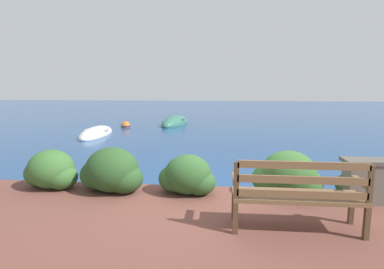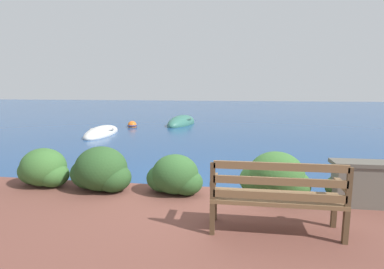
% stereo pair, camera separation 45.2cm
% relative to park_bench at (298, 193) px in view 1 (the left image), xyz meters
% --- Properties ---
extents(ground_plane, '(80.00, 80.00, 0.00)m').
position_rel_park_bench_xyz_m(ground_plane, '(-1.29, 1.59, -0.71)').
color(ground_plane, navy).
extents(park_bench, '(1.59, 0.48, 0.93)m').
position_rel_park_bench_xyz_m(park_bench, '(0.00, 0.00, 0.00)').
color(park_bench, brown).
rests_on(park_bench, patio_terrace).
extents(hedge_clump_far_left, '(1.01, 0.73, 0.69)m').
position_rel_park_bench_xyz_m(hedge_clump_far_left, '(-3.95, 1.24, -0.19)').
color(hedge_clump_far_left, '#38662D').
rests_on(hedge_clump_far_left, patio_terrace).
extents(hedge_clump_left, '(1.13, 0.81, 0.77)m').
position_rel_park_bench_xyz_m(hedge_clump_left, '(-2.81, 1.16, -0.15)').
color(hedge_clump_left, '#284C23').
rests_on(hedge_clump_left, patio_terrace).
extents(hedge_clump_centre, '(0.98, 0.71, 0.67)m').
position_rel_park_bench_xyz_m(hedge_clump_centre, '(-1.50, 1.19, -0.20)').
color(hedge_clump_centre, '#2D5628').
rests_on(hedge_clump_centre, patio_terrace).
extents(hedge_clump_right, '(1.12, 0.81, 0.76)m').
position_rel_park_bench_xyz_m(hedge_clump_right, '(0.14, 1.22, -0.16)').
color(hedge_clump_right, '#38662D').
rests_on(hedge_clump_right, patio_terrace).
extents(hedge_clump_far_right, '(0.82, 0.59, 0.55)m').
position_rel_park_bench_xyz_m(hedge_clump_far_right, '(1.35, 1.26, -0.24)').
color(hedge_clump_far_right, '#426B33').
rests_on(hedge_clump_far_right, patio_terrace).
extents(rowboat_nearest, '(1.20, 3.07, 0.63)m').
position_rel_park_bench_xyz_m(rowboat_nearest, '(-6.16, 8.37, -0.65)').
color(rowboat_nearest, silver).
rests_on(rowboat_nearest, ground_plane).
extents(rowboat_mid, '(1.58, 3.25, 0.87)m').
position_rel_park_bench_xyz_m(rowboat_mid, '(-3.42, 12.30, -0.63)').
color(rowboat_mid, '#336B5B').
rests_on(rowboat_mid, ground_plane).
extents(mooring_buoy, '(0.51, 0.51, 0.46)m').
position_rel_park_bench_xyz_m(mooring_buoy, '(-5.70, 10.89, -0.62)').
color(mooring_buoy, orange).
rests_on(mooring_buoy, ground_plane).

